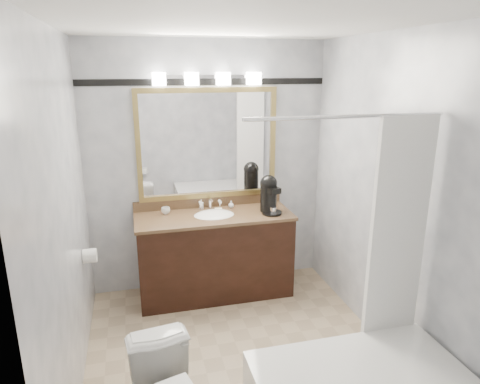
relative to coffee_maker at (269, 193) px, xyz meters
name	(u,v)px	position (x,y,z in m)	size (l,w,h in m)	color
room	(240,208)	(-0.54, -0.96, 0.21)	(2.42, 2.62, 2.52)	tan
vanity	(215,253)	(-0.54, 0.06, -0.60)	(1.53, 0.58, 0.97)	black
mirror	(208,144)	(-0.54, 0.33, 0.46)	(1.40, 0.04, 1.10)	#A38A4A
vanity_light_bar	(207,78)	(-0.54, 0.27, 1.09)	(1.02, 0.14, 0.12)	silver
accent_stripe	(206,82)	(-0.54, 0.34, 1.06)	(2.40, 0.01, 0.06)	black
tp_roll	(90,256)	(-1.68, -0.29, -0.34)	(0.12, 0.12, 0.11)	white
coffee_maker	(269,193)	(0.00, 0.00, 0.00)	(0.20, 0.25, 0.38)	black
cup_left	(166,211)	(-1.00, 0.20, -0.16)	(0.09, 0.09, 0.07)	white
soap_bottle_a	(201,204)	(-0.63, 0.28, -0.15)	(0.04, 0.04, 0.09)	white
soap_bottle_b	(231,204)	(-0.33, 0.23, -0.16)	(0.06, 0.06, 0.07)	white
soap_bar	(218,209)	(-0.47, 0.18, -0.18)	(0.07, 0.04, 0.02)	beige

